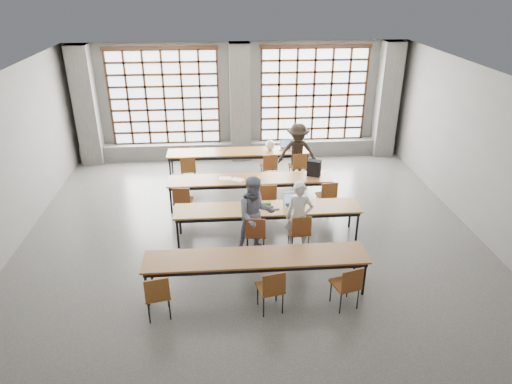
# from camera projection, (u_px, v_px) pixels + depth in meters

# --- Properties ---
(floor) EXTENTS (11.00, 11.00, 0.00)m
(floor) POSITION_uv_depth(u_px,v_px,m) (253.00, 248.00, 9.70)
(floor) COLOR #4A4A47
(floor) RESTS_ON ground
(ceiling) EXTENTS (11.00, 11.00, 0.00)m
(ceiling) POSITION_uv_depth(u_px,v_px,m) (253.00, 83.00, 8.17)
(ceiling) COLOR silver
(ceiling) RESTS_ON floor
(wall_back) EXTENTS (10.00, 0.00, 10.00)m
(wall_back) POSITION_uv_depth(u_px,v_px,m) (240.00, 101.00, 13.87)
(wall_back) COLOR slate
(wall_back) RESTS_ON floor
(wall_right) EXTENTS (0.00, 11.00, 11.00)m
(wall_right) POSITION_uv_depth(u_px,v_px,m) (497.00, 165.00, 9.29)
(wall_right) COLOR slate
(wall_right) RESTS_ON floor
(column_left) EXTENTS (0.60, 0.55, 3.50)m
(column_left) POSITION_uv_depth(u_px,v_px,m) (86.00, 107.00, 13.30)
(column_left) COLOR #545452
(column_left) RESTS_ON floor
(column_mid) EXTENTS (0.60, 0.55, 3.50)m
(column_mid) POSITION_uv_depth(u_px,v_px,m) (240.00, 103.00, 13.62)
(column_mid) COLOR #545452
(column_mid) RESTS_ON floor
(column_right) EXTENTS (0.60, 0.55, 3.50)m
(column_right) POSITION_uv_depth(u_px,v_px,m) (387.00, 100.00, 13.94)
(column_right) COLOR #545452
(column_right) RESTS_ON floor
(window_left) EXTENTS (3.32, 0.12, 3.00)m
(window_left) POSITION_uv_depth(u_px,v_px,m) (164.00, 98.00, 13.58)
(window_left) COLOR white
(window_left) RESTS_ON wall_back
(window_right) EXTENTS (3.32, 0.12, 3.00)m
(window_right) POSITION_uv_depth(u_px,v_px,m) (313.00, 95.00, 13.90)
(window_right) COLOR white
(window_right) RESTS_ON wall_back
(sill_ledge) EXTENTS (9.80, 0.35, 0.50)m
(sill_ledge) POSITION_uv_depth(u_px,v_px,m) (241.00, 150.00, 14.35)
(sill_ledge) COLOR #545452
(sill_ledge) RESTS_ON floor
(desk_row_a) EXTENTS (4.00, 0.70, 0.73)m
(desk_row_a) POSITION_uv_depth(u_px,v_px,m) (239.00, 153.00, 12.90)
(desk_row_a) COLOR brown
(desk_row_a) RESTS_ON floor
(desk_row_b) EXTENTS (4.00, 0.70, 0.73)m
(desk_row_b) POSITION_uv_depth(u_px,v_px,m) (250.00, 181.00, 11.20)
(desk_row_b) COLOR brown
(desk_row_b) RESTS_ON floor
(desk_row_c) EXTENTS (4.00, 0.70, 0.73)m
(desk_row_c) POSITION_uv_depth(u_px,v_px,m) (268.00, 210.00, 9.81)
(desk_row_c) COLOR brown
(desk_row_c) RESTS_ON floor
(desk_row_d) EXTENTS (4.00, 0.70, 0.73)m
(desk_row_d) POSITION_uv_depth(u_px,v_px,m) (256.00, 260.00, 8.14)
(desk_row_d) COLOR brown
(desk_row_d) RESTS_ON floor
(chair_back_left) EXTENTS (0.45, 0.46, 0.88)m
(chair_back_left) POSITION_uv_depth(u_px,v_px,m) (188.00, 168.00, 12.29)
(chair_back_left) COLOR brown
(chair_back_left) RESTS_ON floor
(chair_back_mid) EXTENTS (0.47, 0.47, 0.88)m
(chair_back_mid) POSITION_uv_depth(u_px,v_px,m) (269.00, 165.00, 12.45)
(chair_back_mid) COLOR brown
(chair_back_mid) RESTS_ON floor
(chair_back_right) EXTENTS (0.48, 0.48, 0.88)m
(chair_back_right) POSITION_uv_depth(u_px,v_px,m) (298.00, 164.00, 12.51)
(chair_back_right) COLOR brown
(chair_back_right) RESTS_ON floor
(chair_mid_left) EXTENTS (0.46, 0.46, 0.88)m
(chair_mid_left) POSITION_uv_depth(u_px,v_px,m) (182.00, 199.00, 10.58)
(chair_mid_left) COLOR maroon
(chair_mid_left) RESTS_ON floor
(chair_mid_centre) EXTENTS (0.45, 0.46, 0.88)m
(chair_mid_centre) POSITION_uv_depth(u_px,v_px,m) (268.00, 196.00, 10.72)
(chair_mid_centre) COLOR maroon
(chair_mid_centre) RESTS_ON floor
(chair_mid_right) EXTENTS (0.47, 0.47, 0.88)m
(chair_mid_right) POSITION_uv_depth(u_px,v_px,m) (327.00, 194.00, 10.82)
(chair_mid_right) COLOR brown
(chair_mid_right) RESTS_ON floor
(chair_front_left) EXTENTS (0.46, 0.46, 0.88)m
(chair_front_left) POSITION_uv_depth(u_px,v_px,m) (256.00, 231.00, 9.28)
(chair_front_left) COLOR brown
(chair_front_left) RESTS_ON floor
(chair_front_right) EXTENTS (0.46, 0.46, 0.88)m
(chair_front_right) POSITION_uv_depth(u_px,v_px,m) (300.00, 229.00, 9.35)
(chair_front_right) COLOR brown
(chair_front_right) RESTS_ON floor
(chair_near_left) EXTENTS (0.49, 0.50, 0.88)m
(chair_near_left) POSITION_uv_depth(u_px,v_px,m) (157.00, 292.00, 7.51)
(chair_near_left) COLOR brown
(chair_near_left) RESTS_ON floor
(chair_near_mid) EXTENTS (0.50, 0.50, 0.88)m
(chair_near_mid) POSITION_uv_depth(u_px,v_px,m) (272.00, 287.00, 7.65)
(chair_near_mid) COLOR brown
(chair_near_mid) RESTS_ON floor
(chair_near_right) EXTENTS (0.52, 0.52, 0.88)m
(chair_near_right) POSITION_uv_depth(u_px,v_px,m) (348.00, 283.00, 7.74)
(chair_near_right) COLOR maroon
(chair_near_right) RESTS_ON floor
(student_male) EXTENTS (0.62, 0.47, 1.52)m
(student_male) POSITION_uv_depth(u_px,v_px,m) (299.00, 217.00, 9.37)
(student_male) COLOR silver
(student_male) RESTS_ON floor
(student_female) EXTENTS (0.92, 0.78, 1.68)m
(student_female) POSITION_uv_depth(u_px,v_px,m) (255.00, 215.00, 9.27)
(student_female) COLOR #181E49
(student_female) RESTS_ON floor
(student_back) EXTENTS (1.11, 0.69, 1.65)m
(student_back) POSITION_uv_depth(u_px,v_px,m) (298.00, 153.00, 12.49)
(student_back) COLOR black
(student_back) RESTS_ON floor
(laptop_front) EXTENTS (0.39, 0.34, 0.26)m
(laptop_front) POSITION_uv_depth(u_px,v_px,m) (292.00, 202.00, 9.89)
(laptop_front) COLOR #B9B9BE
(laptop_front) RESTS_ON desk_row_c
(laptop_back) EXTENTS (0.43, 0.39, 0.26)m
(laptop_back) POSITION_uv_depth(u_px,v_px,m) (286.00, 146.00, 13.04)
(laptop_back) COLOR #AAAAAE
(laptop_back) RESTS_ON desk_row_a
(mouse) EXTENTS (0.11, 0.09, 0.04)m
(mouse) POSITION_uv_depth(u_px,v_px,m) (311.00, 206.00, 9.83)
(mouse) COLOR white
(mouse) RESTS_ON desk_row_c
(green_box) EXTENTS (0.26, 0.11, 0.09)m
(green_box) POSITION_uv_depth(u_px,v_px,m) (265.00, 204.00, 9.83)
(green_box) COLOR green
(green_box) RESTS_ON desk_row_c
(phone) EXTENTS (0.13, 0.07, 0.01)m
(phone) POSITION_uv_depth(u_px,v_px,m) (276.00, 209.00, 9.70)
(phone) COLOR black
(phone) RESTS_ON desk_row_c
(paper_sheet_a) EXTENTS (0.32, 0.24, 0.00)m
(paper_sheet_a) POSITION_uv_depth(u_px,v_px,m) (225.00, 178.00, 11.18)
(paper_sheet_a) COLOR white
(paper_sheet_a) RESTS_ON desk_row_b
(paper_sheet_b) EXTENTS (0.36, 0.34, 0.00)m
(paper_sheet_b) POSITION_uv_depth(u_px,v_px,m) (237.00, 180.00, 11.11)
(paper_sheet_b) COLOR white
(paper_sheet_b) RESTS_ON desk_row_b
(paper_sheet_c) EXTENTS (0.32, 0.25, 0.00)m
(paper_sheet_c) POSITION_uv_depth(u_px,v_px,m) (254.00, 178.00, 11.18)
(paper_sheet_c) COLOR silver
(paper_sheet_c) RESTS_ON desk_row_b
(backpack) EXTENTS (0.37, 0.31, 0.40)m
(backpack) POSITION_uv_depth(u_px,v_px,m) (314.00, 168.00, 11.25)
(backpack) COLOR black
(backpack) RESTS_ON desk_row_b
(plastic_bag) EXTENTS (0.27, 0.22, 0.29)m
(plastic_bag) POSITION_uv_depth(u_px,v_px,m) (270.00, 145.00, 12.92)
(plastic_bag) COLOR white
(plastic_bag) RESTS_ON desk_row_a
(red_pouch) EXTENTS (0.22, 0.14, 0.06)m
(red_pouch) POSITION_uv_depth(u_px,v_px,m) (157.00, 291.00, 7.59)
(red_pouch) COLOR #A71425
(red_pouch) RESTS_ON chair_near_left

